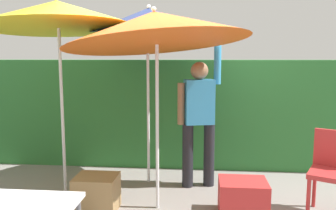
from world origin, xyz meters
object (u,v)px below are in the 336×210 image
Objects in this scene: umbrella_orange at (155,28)px; chair_plastic at (334,168)px; umbrella_yellow at (148,19)px; crate_cardboard at (97,193)px; cooler_box at (243,198)px; umbrella_rainbow at (57,15)px; person_vendor at (199,115)px.

umbrella_orange is 2.36m from chair_plastic.
umbrella_yellow is 2.64× the size of chair_plastic.
cooler_box is at bearing 1.79° from crate_cardboard.
umbrella_yellow is 2.74m from chair_plastic.
umbrella_yellow is 2.42m from cooler_box.
umbrella_rainbow is 1.10m from umbrella_yellow.
cooler_box is (0.47, -0.79, -0.75)m from person_vendor.
crate_cardboard is at bearing -142.62° from person_vendor.
umbrella_rainbow is 1.04× the size of umbrella_orange.
umbrella_yellow reaches higher than chair_plastic.
umbrella_orange is at bearing -122.24° from person_vendor.
umbrella_orange is at bearing 9.87° from crate_cardboard.
cooler_box is 1.11× the size of crate_cardboard.
umbrella_yellow is at bearing 141.97° from cooler_box.
umbrella_rainbow is at bearing -164.49° from person_vendor.
crate_cardboard is at bearing -177.09° from chair_plastic.
umbrella_rainbow reaches higher than umbrella_orange.
person_vendor is at bearing 15.51° from umbrella_rainbow.
umbrella_rainbow is 2.06m from person_vendor.
chair_plastic reaches higher than crate_cardboard.
umbrella_rainbow is at bearing -150.41° from umbrella_yellow.
umbrella_rainbow is 4.72× the size of cooler_box.
umbrella_rainbow is at bearing 170.77° from cooler_box.
chair_plastic is (2.06, -0.80, -1.62)m from umbrella_yellow.
chair_plastic is 2.52m from crate_cardboard.
crate_cardboard is at bearing -170.13° from umbrella_orange.
person_vendor reaches higher than crate_cardboard.
person_vendor is at bearing 37.38° from crate_cardboard.
umbrella_orange is 0.86m from umbrella_yellow.
cooler_box is (1.13, -0.88, -1.95)m from umbrella_yellow.
umbrella_yellow is (0.96, 0.54, -0.00)m from umbrella_rainbow.
umbrella_rainbow reaches higher than crate_cardboard.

